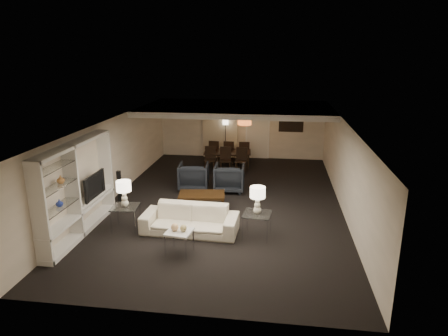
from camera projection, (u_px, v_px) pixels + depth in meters
name	position (u px, v px, depth m)	size (l,w,h in m)	color
floor	(224.00, 202.00, 12.26)	(11.00, 11.00, 0.00)	black
ceiling	(224.00, 122.00, 11.56)	(7.00, 11.00, 0.02)	silver
wall_back	(241.00, 129.00, 17.14)	(7.00, 0.02, 2.50)	beige
wall_front	(179.00, 251.00, 6.68)	(7.00, 0.02, 2.50)	beige
wall_left	(112.00, 159.00, 12.36)	(0.02, 11.00, 2.50)	beige
wall_right	(345.00, 168.00, 11.45)	(0.02, 11.00, 2.50)	beige
ceiling_soffit	(237.00, 109.00, 14.91)	(7.00, 4.00, 0.20)	silver
curtains	(220.00, 130.00, 17.19)	(1.50, 0.12, 2.40)	beige
door	(258.00, 134.00, 17.07)	(0.90, 0.05, 2.10)	silver
painting	(291.00, 123.00, 16.74)	(0.95, 0.04, 0.65)	#142D38
media_unit	(78.00, 189.00, 9.89)	(0.38, 3.40, 2.35)	white
pendant_light	(245.00, 122.00, 15.01)	(0.52, 0.52, 0.24)	#D8591E
sofa	(190.00, 220.00, 10.12)	(2.42, 0.95, 0.71)	beige
coffee_table	(202.00, 201.00, 11.68)	(1.33, 0.78, 0.48)	black
armchair_left	(194.00, 176.00, 13.31)	(0.96, 0.99, 0.90)	black
armchair_right	(229.00, 178.00, 13.16)	(0.96, 0.99, 0.90)	black
side_table_left	(126.00, 218.00, 10.36)	(0.67, 0.67, 0.62)	white
side_table_right	(257.00, 225.00, 9.91)	(0.67, 0.67, 0.62)	white
table_lamp_left	(124.00, 194.00, 10.17)	(0.38, 0.38, 0.69)	beige
table_lamp_right	(257.00, 200.00, 9.73)	(0.38, 0.38, 0.69)	beige
marble_table	(180.00, 242.00, 9.10)	(0.55, 0.55, 0.55)	white
gold_gourd_a	(175.00, 227.00, 9.01)	(0.18, 0.18, 0.18)	#F1BC7F
gold_gourd_b	(183.00, 228.00, 8.99)	(0.16, 0.16, 0.16)	tan
television	(91.00, 185.00, 10.51)	(0.14, 1.10, 0.64)	black
vase_blue	(59.00, 203.00, 9.07)	(0.17, 0.17, 0.17)	#24379C
vase_amber	(61.00, 180.00, 9.08)	(0.18, 0.18, 0.19)	#CA8543
floor_speaker	(119.00, 186.00, 12.24)	(0.11, 0.11, 0.97)	black
dining_table	(227.00, 160.00, 15.87)	(1.83, 1.02, 0.64)	black
chair_nl	(210.00, 159.00, 15.29)	(0.44, 0.44, 0.95)	black
chair_nm	(225.00, 160.00, 15.21)	(0.44, 0.44, 0.95)	black
chair_nr	(241.00, 161.00, 15.13)	(0.44, 0.44, 0.95)	black
chair_fl	(215.00, 151.00, 16.52)	(0.44, 0.44, 0.95)	black
chair_fm	(230.00, 152.00, 16.44)	(0.44, 0.44, 0.95)	black
chair_fr	(244.00, 152.00, 16.37)	(0.44, 0.44, 0.95)	black
floor_lamp	(225.00, 139.00, 17.05)	(0.25, 0.25, 1.71)	black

